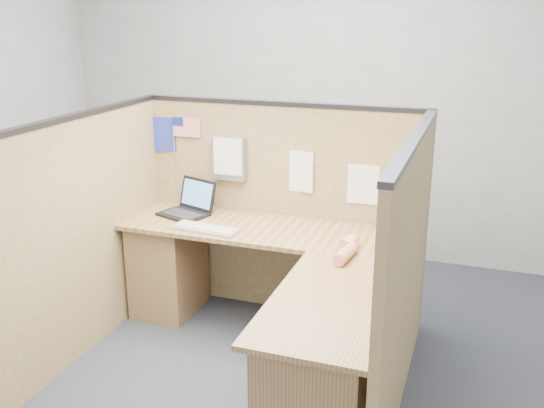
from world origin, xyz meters
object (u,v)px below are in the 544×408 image
at_px(mouse, 351,243).
at_px(keyboard, 205,229).
at_px(l_desk, 272,303).
at_px(laptop, 187,205).

bearing_deg(mouse, keyboard, -177.78).
relative_size(l_desk, laptop, 4.80).
relative_size(laptop, keyboard, 0.89).
xyz_separation_m(l_desk, laptop, (-0.82, 0.50, 0.40)).
bearing_deg(l_desk, laptop, 148.60).
bearing_deg(l_desk, mouse, 29.80).
bearing_deg(mouse, l_desk, -150.20).
xyz_separation_m(keyboard, mouse, (0.97, 0.04, 0.01)).
xyz_separation_m(l_desk, mouse, (0.43, 0.25, 0.36)).
relative_size(l_desk, keyboard, 4.29).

